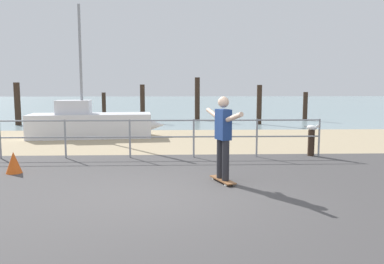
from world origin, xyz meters
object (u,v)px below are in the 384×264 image
(skateboarder, at_px, (223,133))
(bollard_short, at_px, (311,143))
(sailboat, at_px, (95,124))
(traffic_cone, at_px, (14,163))
(skateboard, at_px, (223,180))
(seagull, at_px, (312,127))

(skateboarder, relative_size, bollard_short, 2.27)
(sailboat, height_order, skateboarder, sailboat)
(traffic_cone, bearing_deg, skateboard, -12.25)
(sailboat, height_order, skateboard, sailboat)
(seagull, bearing_deg, skateboard, -134.32)
(skateboard, distance_m, traffic_cone, 4.62)
(sailboat, relative_size, seagull, 11.77)
(seagull, bearing_deg, skateboarder, -134.32)
(bollard_short, height_order, traffic_cone, bollard_short)
(skateboarder, height_order, traffic_cone, skateboarder)
(skateboard, relative_size, skateboarder, 0.50)
(bollard_short, relative_size, seagull, 1.70)
(sailboat, xyz_separation_m, skateboarder, (3.96, -6.92, 0.50))
(skateboarder, relative_size, seagull, 3.86)
(skateboard, height_order, seagull, seagull)
(skateboarder, bearing_deg, traffic_cone, 167.75)
(sailboat, relative_size, skateboarder, 3.05)
(bollard_short, height_order, seagull, seagull)
(sailboat, bearing_deg, bollard_short, -31.13)
(sailboat, height_order, seagull, sailboat)
(sailboat, xyz_separation_m, traffic_cone, (-0.56, -5.94, -0.27))
(skateboard, xyz_separation_m, bollard_short, (2.77, 2.86, 0.30))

